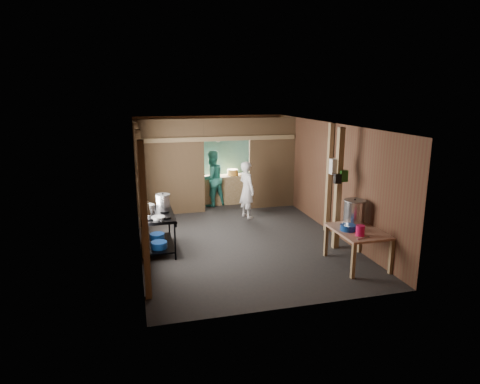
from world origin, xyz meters
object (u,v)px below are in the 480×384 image
object	(u,v)px
gas_range	(158,232)
stove_pot_large	(163,201)
prep_table	(357,247)
cook	(247,190)
yellow_tub	(233,172)
stock_pot	(354,212)
pink_bucket	(360,231)

from	to	relation	value
gas_range	stove_pot_large	bearing A→B (deg)	67.18
prep_table	cook	size ratio (longest dim) A/B	0.78
gas_range	prep_table	size ratio (longest dim) A/B	1.17
stove_pot_large	yellow_tub	distance (m)	3.80
stove_pot_large	yellow_tub	bearing A→B (deg)	52.65
stock_pot	cook	bearing A→B (deg)	113.29
gas_range	yellow_tub	distance (m)	4.26
stove_pot_large	yellow_tub	xyz separation A→B (m)	(2.30, 3.02, -0.03)
gas_range	pink_bucket	size ratio (longest dim) A/B	7.11
stock_pot	yellow_tub	world-z (taller)	stock_pot
gas_range	pink_bucket	xyz separation A→B (m)	(3.58, -2.05, 0.39)
stove_pot_large	pink_bucket	xyz separation A→B (m)	(3.41, -2.45, -0.16)
stock_pot	cook	size ratio (longest dim) A/B	0.33
stove_pot_large	stock_pot	bearing A→B (deg)	-25.43
gas_range	pink_bucket	world-z (taller)	pink_bucket
gas_range	pink_bucket	bearing A→B (deg)	-29.77
cook	pink_bucket	bearing A→B (deg)	177.70
yellow_tub	gas_range	bearing A→B (deg)	-125.85
stove_pot_large	cook	xyz separation A→B (m)	(2.30, 1.43, -0.20)
cook	stove_pot_large	bearing A→B (deg)	103.64
prep_table	pink_bucket	xyz separation A→B (m)	(-0.13, -0.29, 0.45)
gas_range	yellow_tub	size ratio (longest dim) A/B	4.35
stock_pot	pink_bucket	distance (m)	0.76
gas_range	stove_pot_large	distance (m)	0.70
pink_bucket	gas_range	bearing A→B (deg)	150.23
stock_pot	cook	world-z (taller)	cook
yellow_tub	stove_pot_large	bearing A→B (deg)	-127.35
prep_table	yellow_tub	xyz separation A→B (m)	(-1.24, 5.18, 0.59)
prep_table	cook	xyz separation A→B (m)	(-1.24, 3.59, 0.41)
pink_bucket	cook	xyz separation A→B (m)	(-1.10, 3.88, -0.04)
stock_pot	prep_table	bearing A→B (deg)	-107.48
pink_bucket	yellow_tub	bearing A→B (deg)	101.42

